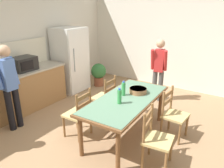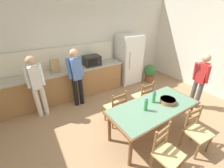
% 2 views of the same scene
% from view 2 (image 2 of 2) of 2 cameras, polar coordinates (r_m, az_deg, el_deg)
% --- Properties ---
extents(ground_plane, '(8.32, 8.32, 0.00)m').
position_cam_2_polar(ground_plane, '(3.66, 8.21, -17.24)').
color(ground_plane, '#9E7A56').
extents(wall_back, '(6.52, 0.12, 2.90)m').
position_cam_2_polar(wall_back, '(5.06, -10.22, 14.33)').
color(wall_back, silver).
rests_on(wall_back, ground).
extents(kitchen_counter, '(3.61, 0.66, 0.92)m').
position_cam_2_polar(kitchen_counter, '(4.76, -17.00, -0.03)').
color(kitchen_counter, '#9E7042').
rests_on(kitchen_counter, ground).
extents(counter_splashback, '(3.57, 0.03, 0.60)m').
position_cam_2_polar(counter_splashback, '(4.77, -19.23, 9.55)').
color(counter_splashback, '#EFE8CB').
rests_on(counter_splashback, kitchen_counter).
extents(refrigerator, '(0.79, 0.73, 1.72)m').
position_cam_2_polar(refrigerator, '(5.49, 6.40, 9.25)').
color(refrigerator, white).
rests_on(refrigerator, ground).
extents(microwave, '(0.50, 0.39, 0.30)m').
position_cam_2_polar(microwave, '(4.76, -7.66, 8.88)').
color(microwave, black).
rests_on(microwave, kitchen_counter).
extents(paper_bag, '(0.24, 0.16, 0.36)m').
position_cam_2_polar(paper_bag, '(4.45, -20.83, 6.40)').
color(paper_bag, tan).
rests_on(paper_bag, kitchen_counter).
extents(dining_table, '(1.96, 0.95, 0.75)m').
position_cam_2_polar(dining_table, '(3.24, 15.46, -9.28)').
color(dining_table, brown).
rests_on(dining_table, ground).
extents(bottle_near_centre, '(0.07, 0.07, 0.27)m').
position_cam_2_polar(bottle_near_centre, '(2.97, 12.78, -7.76)').
color(bottle_near_centre, green).
rests_on(bottle_near_centre, dining_table).
extents(bottle_off_centre, '(0.07, 0.07, 0.27)m').
position_cam_2_polar(bottle_off_centre, '(3.25, 15.65, -4.85)').
color(bottle_off_centre, green).
rests_on(bottle_off_centre, dining_table).
extents(serving_bowl, '(0.32, 0.32, 0.09)m').
position_cam_2_polar(serving_bowl, '(3.37, 20.45, -5.91)').
color(serving_bowl, '#9E6642').
rests_on(serving_bowl, dining_table).
extents(chair_side_near_right, '(0.44, 0.42, 0.91)m').
position_cam_2_polar(chair_side_near_right, '(3.41, 29.49, -15.30)').
color(chair_side_near_right, olive).
rests_on(chair_side_near_right, ground).
extents(chair_side_far_right, '(0.43, 0.41, 0.91)m').
position_cam_2_polar(chair_side_far_right, '(4.04, 11.67, -4.82)').
color(chair_side_far_right, olive).
rests_on(chair_side_far_right, ground).
extents(chair_side_near_left, '(0.47, 0.45, 0.91)m').
position_cam_2_polar(chair_side_near_left, '(2.82, 20.02, -23.36)').
color(chair_side_near_left, olive).
rests_on(chair_side_near_left, ground).
extents(chair_side_far_left, '(0.44, 0.42, 0.91)m').
position_cam_2_polar(chair_side_far_left, '(3.56, 1.48, -9.00)').
color(chair_side_far_left, olive).
rests_on(chair_side_far_left, ground).
extents(person_at_sink, '(0.40, 0.28, 1.60)m').
position_cam_2_polar(person_at_sink, '(4.02, -26.79, -0.09)').
color(person_at_sink, silver).
rests_on(person_at_sink, ground).
extents(person_at_counter, '(0.41, 0.28, 1.64)m').
position_cam_2_polar(person_at_counter, '(4.13, -13.44, 3.26)').
color(person_at_counter, black).
rests_on(person_at_counter, ground).
extents(person_by_table, '(0.30, 0.42, 1.54)m').
position_cam_2_polar(person_by_table, '(4.57, 30.57, 1.64)').
color(person_by_table, '#4C4C4C').
rests_on(person_by_table, ground).
extents(potted_plant, '(0.44, 0.44, 0.67)m').
position_cam_2_polar(potted_plant, '(5.78, 14.10, 4.47)').
color(potted_plant, brown).
rests_on(potted_plant, ground).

